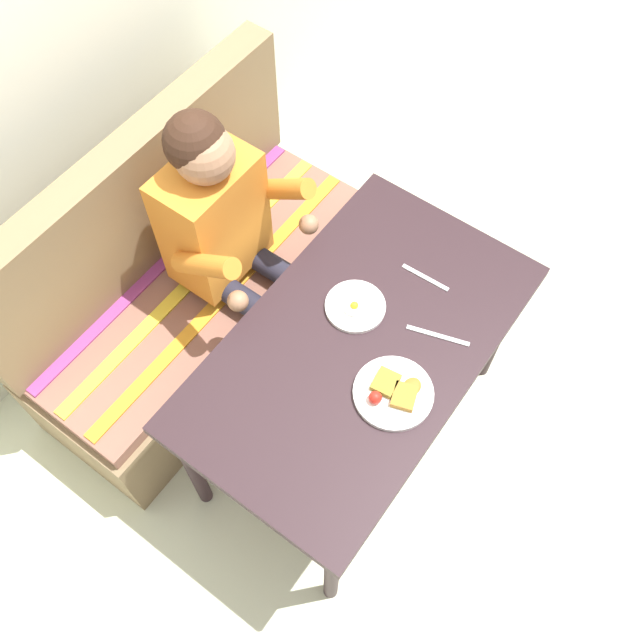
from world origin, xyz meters
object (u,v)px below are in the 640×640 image
(couch, at_px, (193,290))
(plate_eggs, at_px, (355,306))
(knife, at_px, (438,336))
(person, at_px, (230,232))
(table, at_px, (358,355))
(fork, at_px, (425,278))
(plate_breakfast, at_px, (394,392))

(couch, distance_m, plate_eggs, 0.80)
(knife, bearing_deg, person, 78.16)
(table, relative_size, person, 0.99)
(table, distance_m, couch, 0.83)
(table, bearing_deg, couch, 90.00)
(table, xyz_separation_m, knife, (0.16, -0.18, 0.08))
(table, relative_size, fork, 7.06)
(couch, xyz_separation_m, knife, (0.16, -0.95, 0.40))
(plate_breakfast, distance_m, knife, 0.25)
(table, height_order, knife, knife)
(table, relative_size, knife, 6.00)
(plate_eggs, bearing_deg, couch, 98.18)
(table, height_order, fork, fork)
(couch, bearing_deg, plate_eggs, -81.82)
(table, relative_size, plate_breakfast, 5.00)
(couch, height_order, plate_eggs, couch)
(person, xyz_separation_m, knife, (0.08, -0.77, -0.01))
(couch, bearing_deg, fork, -67.91)
(couch, xyz_separation_m, plate_eggs, (0.10, -0.68, 0.41))
(plate_eggs, distance_m, fork, 0.26)
(person, relative_size, knife, 6.06)
(person, relative_size, plate_eggs, 6.26)
(table, distance_m, plate_breakfast, 0.22)
(knife, bearing_deg, fork, 24.52)
(couch, bearing_deg, plate_breakfast, -94.98)
(table, xyz_separation_m, plate_breakfast, (-0.08, -0.18, 0.10))
(plate_breakfast, relative_size, fork, 1.41)
(couch, distance_m, fork, 0.95)
(table, height_order, couch, couch)
(fork, bearing_deg, knife, -139.75)
(plate_eggs, bearing_deg, fork, -27.92)
(table, height_order, plate_eggs, plate_eggs)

